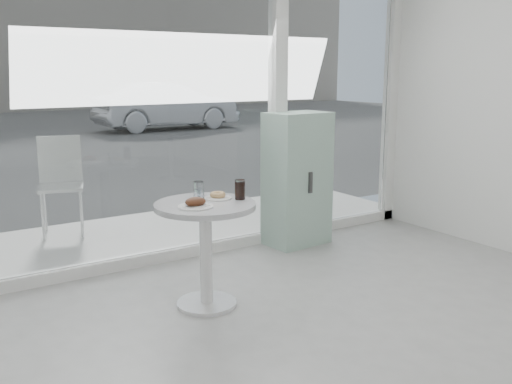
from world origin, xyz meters
TOP-DOWN VIEW (x-y plane):
  - storefront at (0.07, 3.00)m, footprint 5.00×0.14m
  - main_table at (-0.50, 1.90)m, footprint 0.72×0.72m
  - patio_deck at (0.00, 3.80)m, footprint 5.60×1.60m
  - mint_cabinet at (0.98, 2.78)m, footprint 0.63×0.45m
  - patio_chair at (-0.89, 4.27)m, footprint 0.53×0.53m
  - car_silver at (4.62, 13.82)m, footprint 4.12×1.49m
  - plate_fritter at (-0.61, 1.82)m, footprint 0.24×0.24m
  - plate_donut at (-0.36, 1.96)m, footprint 0.20×0.20m
  - water_tumbler_a at (-0.47, 2.05)m, footprint 0.08×0.08m
  - water_tumbler_b at (-0.42, 2.16)m, footprint 0.07×0.07m
  - cola_glass at (-0.23, 1.87)m, footprint 0.08×0.08m

SIDE VIEW (x-z plane):
  - patio_deck at x=0.00m, z-range 0.00..0.05m
  - main_table at x=-0.50m, z-range 0.17..0.94m
  - patio_chair at x=-0.89m, z-range 0.12..1.10m
  - mint_cabinet at x=0.98m, z-range 0.00..1.30m
  - car_silver at x=4.62m, z-range 0.00..1.35m
  - plate_donut at x=-0.36m, z-range 0.76..0.82m
  - plate_fritter at x=-0.61m, z-range 0.76..0.83m
  - water_tumbler_b at x=-0.42m, z-range 0.76..0.87m
  - water_tumbler_a at x=-0.47m, z-range 0.76..0.89m
  - cola_glass at x=-0.23m, z-range 0.77..0.91m
  - storefront at x=0.07m, z-range 0.21..3.21m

